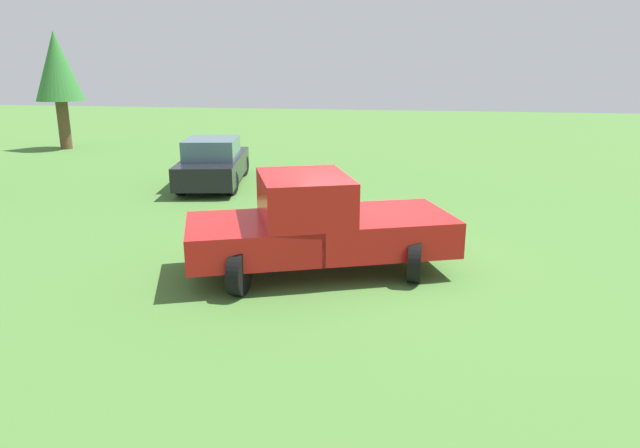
{
  "coord_description": "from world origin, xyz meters",
  "views": [
    {
      "loc": [
        10.11,
        1.14,
        3.64
      ],
      "look_at": [
        0.43,
        -0.66,
        0.9
      ],
      "focal_mm": 31.78,
      "sensor_mm": 36.0,
      "label": 1
    }
  ],
  "objects": [
    {
      "name": "tree_far_center",
      "position": [
        -13.3,
        -15.07,
        3.56
      ],
      "size": [
        2.06,
        2.06,
        5.18
      ],
      "color": "brown",
      "rests_on": "ground_plane"
    },
    {
      "name": "ground_plane",
      "position": [
        0.0,
        0.0,
        0.0
      ],
      "size": [
        80.0,
        80.0,
        0.0
      ],
      "primitive_type": "plane",
      "color": "#477533"
    },
    {
      "name": "sedan_near",
      "position": [
        -6.7,
        -5.42,
        0.7
      ],
      "size": [
        4.84,
        2.64,
        1.5
      ],
      "rotation": [
        0.0,
        0.0,
        3.35
      ],
      "color": "black",
      "rests_on": "ground_plane"
    },
    {
      "name": "pickup_truck",
      "position": [
        0.47,
        -0.78,
        0.93
      ],
      "size": [
        3.57,
        5.13,
        1.81
      ],
      "rotation": [
        0.0,
        0.0,
        1.95
      ],
      "color": "black",
      "rests_on": "ground_plane"
    }
  ]
}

